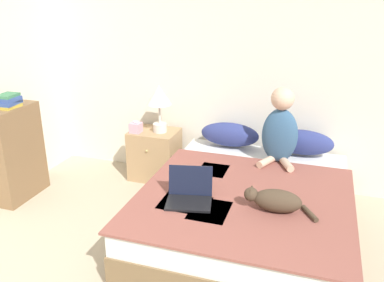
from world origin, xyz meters
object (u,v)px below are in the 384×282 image
object	(u,v)px
cat_tabby	(275,200)
person_sitting	(280,129)
pillow_near	(230,134)
table_lamp	(159,100)
nightstand	(155,154)
tissue_box	(136,127)
book_stack_top	(8,101)
laptop_open	(189,195)
bed	(247,210)
bookshelf	(17,153)
pillow_far	(302,142)

from	to	relation	value
cat_tabby	person_sitting	bearing A→B (deg)	-86.16
pillow_near	table_lamp	bearing A→B (deg)	-175.33
pillow_near	nightstand	distance (m)	0.92
cat_tabby	tissue_box	distance (m)	1.99
tissue_box	book_stack_top	bearing A→B (deg)	-142.21
person_sitting	laptop_open	distance (m)	1.21
bed	book_stack_top	bearing A→B (deg)	-179.11
bed	cat_tabby	world-z (taller)	cat_tabby
cat_tabby	book_stack_top	xyz separation A→B (m)	(-2.66, 0.31, 0.48)
pillow_near	book_stack_top	world-z (taller)	book_stack_top
bed	book_stack_top	distance (m)	2.53
bookshelf	cat_tabby	bearing A→B (deg)	-6.65
pillow_near	tissue_box	bearing A→B (deg)	-170.74
pillow_far	tissue_box	distance (m)	1.79
person_sitting	nightstand	bearing A→B (deg)	171.32
cat_tabby	bookshelf	world-z (taller)	bookshelf
cat_tabby	pillow_far	bearing A→B (deg)	-96.76
nightstand	person_sitting	bearing A→B (deg)	-8.68
pillow_near	tissue_box	distance (m)	1.04
bed	laptop_open	bearing A→B (deg)	-134.60
nightstand	tissue_box	size ratio (longest dim) A/B	4.07
pillow_far	cat_tabby	size ratio (longest dim) A/B	1.11
pillow_near	pillow_far	xyz separation A→B (m)	(0.76, 0.00, 0.00)
bed	bookshelf	bearing A→B (deg)	-179.08
nightstand	book_stack_top	size ratio (longest dim) A/B	2.45
cat_tabby	laptop_open	bearing A→B (deg)	3.50
bed	book_stack_top	world-z (taller)	book_stack_top
pillow_near	person_sitting	bearing A→B (deg)	-26.58
pillow_near	nightstand	xyz separation A→B (m)	(-0.86, -0.06, -0.32)
table_lamp	tissue_box	bearing A→B (deg)	-157.17
cat_tabby	nightstand	xyz separation A→B (m)	(-1.50, 1.18, -0.28)
pillow_near	cat_tabby	size ratio (longest dim) A/B	1.11
tissue_box	bookshelf	bearing A→B (deg)	-142.16
bed	book_stack_top	xyz separation A→B (m)	(-2.39, -0.04, 0.81)
nightstand	tissue_box	bearing A→B (deg)	-148.29
table_lamp	book_stack_top	world-z (taller)	book_stack_top
cat_tabby	tissue_box	bearing A→B (deg)	-34.30
pillow_near	book_stack_top	distance (m)	2.26
nightstand	tissue_box	world-z (taller)	tissue_box
table_lamp	bookshelf	size ratio (longest dim) A/B	0.54
tissue_box	laptop_open	bearing A→B (deg)	-48.46
tissue_box	book_stack_top	xyz separation A→B (m)	(-0.99, -0.76, 0.42)
cat_tabby	nightstand	size ratio (longest dim) A/B	1.00
pillow_near	book_stack_top	size ratio (longest dim) A/B	2.71
nightstand	laptop_open	bearing A→B (deg)	-56.15
table_lamp	book_stack_top	distance (m)	1.51
laptop_open	tissue_box	size ratio (longest dim) A/B	2.95
person_sitting	table_lamp	size ratio (longest dim) A/B	1.42
pillow_near	pillow_far	bearing A→B (deg)	0.00
pillow_far	cat_tabby	world-z (taller)	pillow_far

